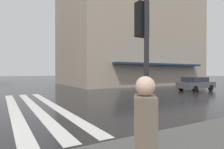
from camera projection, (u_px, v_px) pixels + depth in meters
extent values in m
cube|color=silver|center=(53.00, 105.00, 10.98)|extent=(13.00, 0.50, 0.01)
cube|color=silver|center=(34.00, 107.00, 10.48)|extent=(13.00, 0.50, 0.01)
cube|color=silver|center=(14.00, 108.00, 9.97)|extent=(13.00, 0.50, 0.01)
cube|color=tan|center=(129.00, 28.00, 32.66)|extent=(14.17, 21.52, 19.06)
cube|color=#192D4C|center=(162.00, 64.00, 26.09)|extent=(1.20, 15.06, 0.24)
cylinder|color=#232326|center=(146.00, 72.00, 4.60)|extent=(0.12, 0.12, 3.46)
cube|color=black|center=(142.00, 20.00, 4.74)|extent=(0.22, 0.30, 0.85)
sphere|color=red|center=(139.00, 10.00, 4.84)|extent=(0.17, 0.17, 0.17)
sphere|color=orange|center=(139.00, 21.00, 4.84)|extent=(0.17, 0.17, 0.17)
sphere|color=green|center=(139.00, 32.00, 4.85)|extent=(0.17, 0.17, 0.17)
cube|color=#4C4C51|center=(196.00, 85.00, 19.77)|extent=(1.75, 4.10, 0.60)
cube|color=#232833|center=(195.00, 80.00, 19.69)|extent=(1.54, 2.46, 0.50)
cylinder|color=black|center=(197.00, 87.00, 21.12)|extent=(0.20, 0.62, 0.62)
cylinder|color=black|center=(211.00, 88.00, 19.69)|extent=(0.20, 0.62, 0.62)
cylinder|color=black|center=(181.00, 88.00, 19.86)|extent=(0.20, 0.62, 0.62)
cylinder|color=black|center=(195.00, 89.00, 18.43)|extent=(0.20, 0.62, 0.62)
cube|color=#6B5B4C|center=(145.00, 123.00, 2.12)|extent=(0.46, 0.43, 0.60)
sphere|color=beige|center=(145.00, 86.00, 2.11)|extent=(0.22, 0.22, 0.22)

